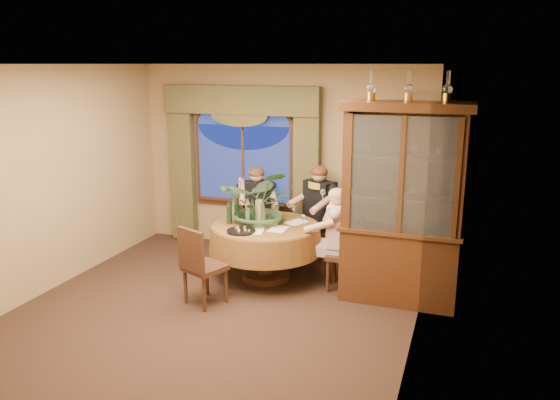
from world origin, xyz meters
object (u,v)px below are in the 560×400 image
(chair_right, at_px, (345,253))
(wine_bottle_1, at_px, (247,207))
(wine_bottle_5, at_px, (252,212))
(person_back, at_px, (257,211))
(dining_table, at_px, (266,252))
(wine_bottle_2, at_px, (248,210))
(centerpiece_plant, at_px, (262,175))
(wine_bottle_3, at_px, (229,212))
(chair_front_left, at_px, (205,265))
(oil_lamp_left, at_px, (371,86))
(chair_back_right, at_px, (323,228))
(chair_back, at_px, (254,223))
(person_pink, at_px, (338,238))
(wine_bottle_0, at_px, (237,211))
(oil_lamp_center, at_px, (409,86))
(china_cabinet, at_px, (402,205))
(person_scarf, at_px, (320,214))
(oil_lamp_right, at_px, (448,87))
(stoneware_vase, at_px, (260,211))
(wine_bottle_4, at_px, (235,208))
(olive_bowl, at_px, (272,224))

(chair_right, distance_m, wine_bottle_1, 1.48)
(wine_bottle_5, bearing_deg, person_back, 108.45)
(dining_table, relative_size, wine_bottle_2, 4.57)
(centerpiece_plant, xyz_separation_m, wine_bottle_3, (-0.38, -0.22, -0.48))
(chair_front_left, bearing_deg, oil_lamp_left, 48.24)
(dining_table, distance_m, person_back, 1.02)
(person_back, bearing_deg, wine_bottle_1, 72.54)
(dining_table, distance_m, wine_bottle_1, 0.67)
(wine_bottle_1, bearing_deg, chair_back_right, 41.41)
(chair_back, distance_m, person_pink, 1.67)
(wine_bottle_0, bearing_deg, wine_bottle_5, 2.08)
(oil_lamp_center, distance_m, chair_back_right, 2.65)
(wine_bottle_5, bearing_deg, oil_lamp_center, -2.64)
(chair_back_right, relative_size, wine_bottle_0, 2.91)
(china_cabinet, height_order, oil_lamp_left, oil_lamp_left)
(chair_right, distance_m, wine_bottle_0, 1.52)
(wine_bottle_3, height_order, wine_bottle_5, same)
(person_scarf, bearing_deg, oil_lamp_right, 176.38)
(wine_bottle_1, height_order, wine_bottle_3, same)
(oil_lamp_left, relative_size, chair_right, 0.35)
(oil_lamp_center, height_order, stoneware_vase, oil_lamp_center)
(chair_front_left, relative_size, wine_bottle_5, 2.91)
(centerpiece_plant, bearing_deg, wine_bottle_1, 158.97)
(oil_lamp_center, height_order, wine_bottle_2, oil_lamp_center)
(wine_bottle_4, bearing_deg, wine_bottle_3, -86.01)
(oil_lamp_center, distance_m, chair_right, 2.20)
(person_scarf, xyz_separation_m, centerpiece_plant, (-0.56, -0.82, 0.69))
(wine_bottle_4, bearing_deg, wine_bottle_2, -9.23)
(chair_back, height_order, centerpiece_plant, centerpiece_plant)
(centerpiece_plant, height_order, olive_bowl, centerpiece_plant)
(stoneware_vase, bearing_deg, chair_back, 117.63)
(chair_back, distance_m, wine_bottle_3, 1.06)
(wine_bottle_0, bearing_deg, person_scarf, 47.81)
(chair_right, xyz_separation_m, person_pink, (-0.11, 0.06, 0.17))
(oil_lamp_left, relative_size, person_scarf, 0.24)
(person_scarf, xyz_separation_m, wine_bottle_5, (-0.65, -0.95, 0.21))
(china_cabinet, height_order, chair_front_left, china_cabinet)
(chair_back_right, bearing_deg, oil_lamp_center, 167.54)
(chair_back_right, distance_m, wine_bottle_4, 1.40)
(oil_lamp_center, height_order, centerpiece_plant, oil_lamp_center)
(china_cabinet, relative_size, wine_bottle_2, 7.25)
(chair_right, relative_size, stoneware_vase, 3.25)
(person_back, xyz_separation_m, wine_bottle_5, (0.30, -0.90, 0.24))
(person_scarf, distance_m, wine_bottle_1, 1.11)
(chair_right, relative_size, wine_bottle_1, 2.91)
(stoneware_vase, bearing_deg, person_scarf, 53.15)
(person_back, distance_m, olive_bowl, 1.05)
(chair_right, xyz_separation_m, chair_front_left, (-1.47, -0.97, 0.00))
(person_scarf, bearing_deg, chair_back, 31.89)
(dining_table, bearing_deg, wine_bottle_2, 168.80)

